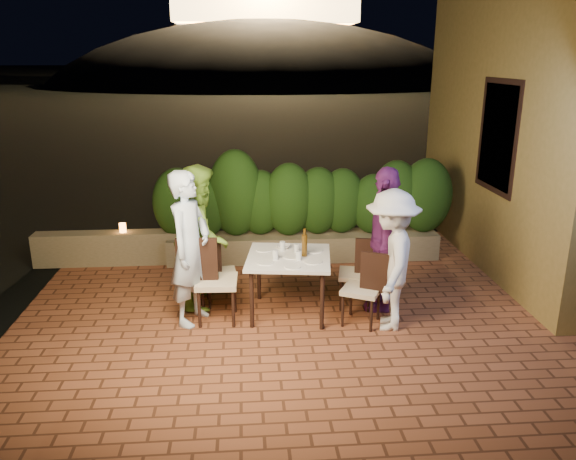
{
  "coord_description": "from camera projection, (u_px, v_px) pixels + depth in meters",
  "views": [
    {
      "loc": [
        -0.7,
        -5.99,
        3.06
      ],
      "look_at": [
        -0.19,
        0.45,
        1.05
      ],
      "focal_mm": 35.0,
      "sensor_mm": 36.0,
      "label": 1
    }
  ],
  "objects": [
    {
      "name": "ground",
      "position": [
        307.0,
        327.0,
        6.67
      ],
      "size": [
        400.0,
        400.0,
        0.0
      ],
      "primitive_type": "plane",
      "color": "black",
      "rests_on": "ground"
    },
    {
      "name": "terrace_floor",
      "position": [
        302.0,
        312.0,
        7.16
      ],
      "size": [
        7.0,
        6.0,
        0.15
      ],
      "primitive_type": "cube",
      "color": "brown",
      "rests_on": "ground"
    },
    {
      "name": "building_wall",
      "position": [
        541.0,
        96.0,
        8.1
      ],
      "size": [
        1.6,
        5.0,
        5.0
      ],
      "primitive_type": "cube",
      "color": "#A1843F",
      "rests_on": "ground"
    },
    {
      "name": "window_pane",
      "position": [
        500.0,
        136.0,
        7.71
      ],
      "size": [
        0.08,
        1.0,
        1.4
      ],
      "primitive_type": "cube",
      "color": "black",
      "rests_on": "building_wall"
    },
    {
      "name": "window_frame",
      "position": [
        499.0,
        136.0,
        7.71
      ],
      "size": [
        0.06,
        1.15,
        1.55
      ],
      "primitive_type": "cube",
      "color": "black",
      "rests_on": "building_wall"
    },
    {
      "name": "planter",
      "position": [
        303.0,
        246.0,
        8.81
      ],
      "size": [
        4.2,
        0.55,
        0.4
      ],
      "primitive_type": "cube",
      "color": "#76694B",
      "rests_on": "ground"
    },
    {
      "name": "hedge",
      "position": [
        304.0,
        200.0,
        8.59
      ],
      "size": [
        4.0,
        0.7,
        1.1
      ],
      "primitive_type": null,
      "color": "#1C3D10",
      "rests_on": "planter"
    },
    {
      "name": "parapet",
      "position": [
        108.0,
        248.0,
        8.57
      ],
      "size": [
        2.2,
        0.3,
        0.5
      ],
      "primitive_type": "cube",
      "color": "#76694B",
      "rests_on": "ground"
    },
    {
      "name": "hill",
      "position": [
        266.0,
        119.0,
        65.12
      ],
      "size": [
        52.0,
        40.0,
        22.0
      ],
      "primitive_type": "ellipsoid",
      "color": "black",
      "rests_on": "ground"
    },
    {
      "name": "dining_table",
      "position": [
        289.0,
        285.0,
        6.87
      ],
      "size": [
        1.11,
        1.11,
        0.75
      ],
      "primitive_type": null,
      "rotation": [
        0.0,
        0.0,
        -0.13
      ],
      "color": "white",
      "rests_on": "ground"
    },
    {
      "name": "plate_nw",
      "position": [
        265.0,
        262.0,
        6.54
      ],
      "size": [
        0.2,
        0.2,
        0.01
      ],
      "primitive_type": "cylinder",
      "color": "white",
      "rests_on": "dining_table"
    },
    {
      "name": "plate_sw",
      "position": [
        264.0,
        250.0,
        6.97
      ],
      "size": [
        0.2,
        0.2,
        0.01
      ],
      "primitive_type": "cylinder",
      "color": "white",
      "rests_on": "dining_table"
    },
    {
      "name": "plate_ne",
      "position": [
        313.0,
        262.0,
        6.57
      ],
      "size": [
        0.21,
        0.21,
        0.01
      ],
      "primitive_type": "cylinder",
      "color": "white",
      "rests_on": "dining_table"
    },
    {
      "name": "plate_se",
      "position": [
        313.0,
        250.0,
        6.95
      ],
      "size": [
        0.24,
        0.24,
        0.01
      ],
      "primitive_type": "cylinder",
      "color": "white",
      "rests_on": "dining_table"
    },
    {
      "name": "plate_centre",
      "position": [
        291.0,
        256.0,
        6.73
      ],
      "size": [
        0.21,
        0.21,
        0.01
      ],
      "primitive_type": "cylinder",
      "color": "white",
      "rests_on": "dining_table"
    },
    {
      "name": "plate_front",
      "position": [
        293.0,
        266.0,
        6.41
      ],
      "size": [
        0.19,
        0.19,
        0.01
      ],
      "primitive_type": "cylinder",
      "color": "white",
      "rests_on": "dining_table"
    },
    {
      "name": "glass_nw",
      "position": [
        275.0,
        255.0,
        6.63
      ],
      "size": [
        0.07,
        0.07,
        0.12
      ],
      "primitive_type": "cylinder",
      "color": "silver",
      "rests_on": "dining_table"
    },
    {
      "name": "glass_sw",
      "position": [
        282.0,
        246.0,
        6.94
      ],
      "size": [
        0.07,
        0.07,
        0.12
      ],
      "primitive_type": "cylinder",
      "color": "silver",
      "rests_on": "dining_table"
    },
    {
      "name": "glass_ne",
      "position": [
        299.0,
        256.0,
        6.61
      ],
      "size": [
        0.06,
        0.06,
        0.11
      ],
      "primitive_type": "cylinder",
      "color": "silver",
      "rests_on": "dining_table"
    },
    {
      "name": "glass_se",
      "position": [
        297.0,
        248.0,
        6.87
      ],
      "size": [
        0.06,
        0.06,
        0.11
      ],
      "primitive_type": "cylinder",
      "color": "silver",
      "rests_on": "dining_table"
    },
    {
      "name": "beer_bottle",
      "position": [
        304.0,
        242.0,
        6.71
      ],
      "size": [
        0.07,
        0.07,
        0.35
      ],
      "primitive_type": null,
      "color": "#482F0C",
      "rests_on": "dining_table"
    },
    {
      "name": "bowl",
      "position": [
        284.0,
        247.0,
        7.04
      ],
      "size": [
        0.22,
        0.22,
        0.04
      ],
      "primitive_type": "imported",
      "rotation": [
        0.0,
        0.0,
        -0.37
      ],
      "color": "white",
      "rests_on": "dining_table"
    },
    {
      "name": "chair_left_front",
      "position": [
        217.0,
        280.0,
        6.65
      ],
      "size": [
        0.5,
        0.5,
        1.04
      ],
      "primitive_type": null,
      "rotation": [
        0.0,
        0.0,
        -0.03
      ],
      "color": "black",
      "rests_on": "ground"
    },
    {
      "name": "chair_left_back",
      "position": [
        221.0,
        272.0,
        7.14
      ],
      "size": [
        0.44,
        0.44,
        0.85
      ],
      "primitive_type": null,
      "rotation": [
        0.0,
        0.0,
        0.12
      ],
      "color": "black",
      "rests_on": "ground"
    },
    {
      "name": "chair_right_front",
      "position": [
        362.0,
        288.0,
        6.58
      ],
      "size": [
        0.57,
        0.57,
        0.91
      ],
      "primitive_type": null,
      "rotation": [
        0.0,
        0.0,
        2.67
      ],
      "color": "black",
      "rests_on": "ground"
    },
    {
      "name": "chair_right_back",
      "position": [
        356.0,
        272.0,
        7.05
      ],
      "size": [
        0.5,
        0.5,
        0.91
      ],
      "primitive_type": null,
      "rotation": [
        0.0,
        0.0,
        2.93
      ],
      "color": "black",
      "rests_on": "ground"
    },
    {
      "name": "diner_blue",
      "position": [
        190.0,
        248.0,
        6.52
      ],
      "size": [
        0.68,
        0.79,
        1.84
      ],
      "primitive_type": "imported",
      "rotation": [
        0.0,
        0.0,
        1.15
      ],
      "color": "#C3DDFB",
      "rests_on": "ground"
    },
    {
      "name": "diner_green",
      "position": [
        201.0,
        235.0,
        7.05
      ],
      "size": [
        0.69,
        0.88,
        1.8
      ],
      "primitive_type": "imported",
      "rotation": [
        0.0,
        0.0,
        1.56
      ],
      "color": "#86C13C",
      "rests_on": "ground"
    },
    {
      "name": "diner_white",
      "position": [
        391.0,
        260.0,
        6.4
      ],
      "size": [
        0.87,
        1.19,
        1.65
      ],
      "primitive_type": "imported",
      "rotation": [
        0.0,
        0.0,
        -1.83
      ],
      "color": "white",
      "rests_on": "ground"
    },
    {
      "name": "diner_purple",
      "position": [
        385.0,
        239.0,
        6.9
      ],
      "size": [
        0.72,
        1.14,
        1.81
      ],
      "primitive_type": "imported",
      "rotation": [
        0.0,
        0.0,
        -1.85
      ],
      "color": "#69246D",
      "rests_on": "ground"
    },
    {
      "name": "parapet_lamp",
      "position": [
        123.0,
        228.0,
        8.49
      ],
      "size": [
        0.1,
        0.1,
        0.14
      ],
      "primitive_type": "cylinder",
      "color": "orange",
      "rests_on": "parapet"
    }
  ]
}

